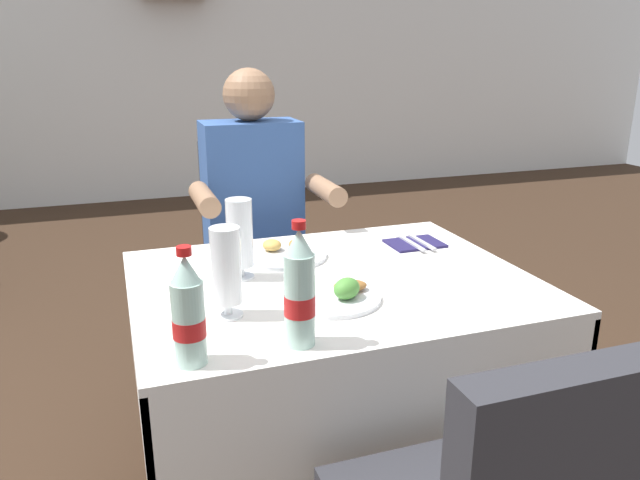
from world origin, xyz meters
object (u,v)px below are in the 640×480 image
at_px(napkin_cutlery_set, 415,243).
at_px(plate_near_camera, 337,294).
at_px(beer_glass_left, 240,239).
at_px(main_dining_table, 332,335).
at_px(chair_far_diner_seat, 262,249).
at_px(beer_glass_middle, 226,272).
at_px(cola_bottle_secondary, 188,314).
at_px(seated_diner_far, 256,219).
at_px(cola_bottle_primary, 299,292).
at_px(plate_far_diner, 284,253).

bearing_deg(napkin_cutlery_set, plate_near_camera, -139.33).
xyz_separation_m(plate_near_camera, beer_glass_left, (-0.19, 0.23, 0.10)).
relative_size(main_dining_table, beer_glass_left, 4.83).
bearing_deg(chair_far_diner_seat, napkin_cutlery_set, -60.10).
distance_m(beer_glass_middle, napkin_cutlery_set, 0.76).
height_order(chair_far_diner_seat, cola_bottle_secondary, chair_far_diner_seat).
bearing_deg(beer_glass_middle, beer_glass_left, 71.01).
distance_m(main_dining_table, beer_glass_middle, 0.45).
height_order(seated_diner_far, cola_bottle_primary, seated_diner_far).
bearing_deg(napkin_cutlery_set, chair_far_diner_seat, 119.90).
xyz_separation_m(plate_far_diner, beer_glass_left, (-0.16, -0.14, 0.10)).
bearing_deg(plate_near_camera, beer_glass_left, 129.99).
relative_size(plate_far_diner, beer_glass_middle, 1.19).
distance_m(plate_far_diner, cola_bottle_secondary, 0.68).
xyz_separation_m(chair_far_diner_seat, cola_bottle_secondary, (-0.43, -1.16, 0.27)).
bearing_deg(main_dining_table, beer_glass_middle, -154.05).
xyz_separation_m(cola_bottle_primary, cola_bottle_secondary, (-0.23, -0.01, -0.01)).
bearing_deg(chair_far_diner_seat, seated_diner_far, -112.61).
relative_size(plate_far_diner, napkin_cutlery_set, 1.36).
xyz_separation_m(chair_far_diner_seat, cola_bottle_primary, (-0.20, -1.16, 0.29)).
relative_size(main_dining_table, napkin_cutlery_set, 5.62).
height_order(beer_glass_left, cola_bottle_secondary, cola_bottle_secondary).
distance_m(cola_bottle_primary, cola_bottle_secondary, 0.23).
bearing_deg(cola_bottle_primary, chair_far_diner_seat, 80.26).
bearing_deg(beer_glass_left, seated_diner_far, 73.07).
bearing_deg(plate_near_camera, napkin_cutlery_set, 40.67).
height_order(chair_far_diner_seat, plate_far_diner, chair_far_diner_seat).
height_order(seated_diner_far, cola_bottle_secondary, seated_diner_far).
xyz_separation_m(main_dining_table, cola_bottle_primary, (-0.20, -0.34, 0.29)).
height_order(plate_far_diner, cola_bottle_secondary, cola_bottle_secondary).
relative_size(chair_far_diner_seat, beer_glass_left, 4.38).
xyz_separation_m(plate_near_camera, beer_glass_middle, (-0.27, -0.01, 0.10)).
bearing_deg(napkin_cutlery_set, plate_far_diner, 176.70).
height_order(main_dining_table, plate_near_camera, plate_near_camera).
height_order(beer_glass_left, beer_glass_middle, beer_glass_left).
distance_m(seated_diner_far, cola_bottle_primary, 1.07).
height_order(chair_far_diner_seat, seated_diner_far, seated_diner_far).
distance_m(plate_near_camera, beer_glass_left, 0.32).
distance_m(main_dining_table, seated_diner_far, 0.72).
relative_size(chair_far_diner_seat, napkin_cutlery_set, 5.09).
bearing_deg(plate_far_diner, napkin_cutlery_set, -3.30).
height_order(seated_diner_far, plate_far_diner, seated_diner_far).
xyz_separation_m(seated_diner_far, cola_bottle_secondary, (-0.38, -1.06, 0.12)).
distance_m(beer_glass_left, napkin_cutlery_set, 0.61).
xyz_separation_m(seated_diner_far, napkin_cutlery_set, (0.40, -0.51, 0.02)).
xyz_separation_m(plate_far_diner, cola_bottle_secondary, (-0.35, -0.57, 0.10)).
relative_size(seated_diner_far, napkin_cutlery_set, 6.61).
height_order(chair_far_diner_seat, plate_near_camera, chair_far_diner_seat).
bearing_deg(main_dining_table, napkin_cutlery_set, 28.77).
bearing_deg(cola_bottle_secondary, seated_diner_far, 70.07).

